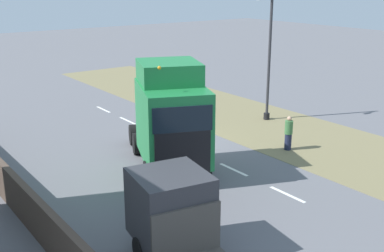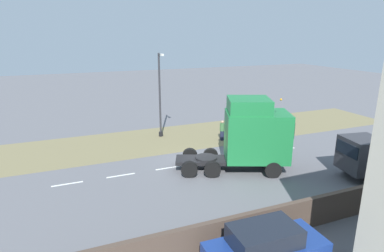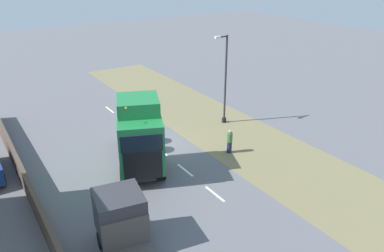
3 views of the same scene
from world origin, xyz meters
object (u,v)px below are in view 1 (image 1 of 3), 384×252
at_px(lorry_cab, 171,119).
at_px(pedestrian, 288,134).
at_px(lamp_post, 268,66).
at_px(flatbed_truck, 177,219).

height_order(lorry_cab, pedestrian, lorry_cab).
distance_m(lamp_post, pedestrian, 5.88).
bearing_deg(pedestrian, lamp_post, -123.19).
bearing_deg(lorry_cab, lamp_post, -136.80).
bearing_deg(pedestrian, flatbed_truck, 25.95).
height_order(flatbed_truck, pedestrian, flatbed_truck).
distance_m(lorry_cab, lamp_post, 9.79).
relative_size(flatbed_truck, lamp_post, 0.89).
bearing_deg(lorry_cab, pedestrian, -167.02).
distance_m(lorry_cab, flatbed_truck, 7.13).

